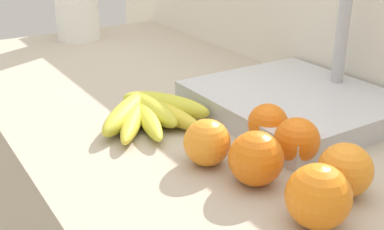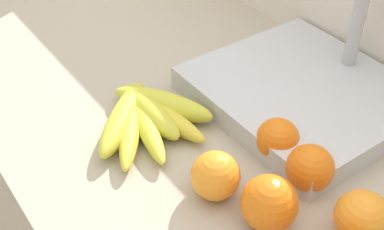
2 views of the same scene
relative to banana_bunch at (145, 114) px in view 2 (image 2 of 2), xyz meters
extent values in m
cube|color=silver|center=(-0.01, 0.44, -0.29)|extent=(1.90, 0.06, 1.30)
ellipsoid|color=gold|center=(-0.01, -0.03, 0.00)|extent=(0.16, 0.17, 0.04)
ellipsoid|color=gold|center=(0.00, -0.03, 0.00)|extent=(0.20, 0.15, 0.03)
ellipsoid|color=gold|center=(0.01, -0.01, 0.00)|extent=(0.21, 0.09, 0.03)
ellipsoid|color=gold|center=(0.00, 0.01, 0.00)|extent=(0.16, 0.04, 0.04)
ellipsoid|color=gold|center=(0.01, 0.02, 0.00)|extent=(0.20, 0.07, 0.03)
ellipsoid|color=gold|center=(0.00, 0.04, 0.00)|extent=(0.18, 0.13, 0.04)
sphere|color=orange|center=(0.18, 0.12, 0.01)|extent=(0.07, 0.07, 0.07)
sphere|color=orange|center=(0.36, 0.10, 0.02)|extent=(0.07, 0.07, 0.07)
sphere|color=orange|center=(0.27, 0.02, 0.02)|extent=(0.08, 0.08, 0.08)
sphere|color=orange|center=(0.19, 0.00, 0.02)|extent=(0.07, 0.07, 0.07)
sphere|color=orange|center=(0.25, 0.12, 0.02)|extent=(0.07, 0.07, 0.07)
cube|color=#B7BABF|center=(0.11, 0.25, 0.00)|extent=(0.34, 0.31, 0.04)
cylinder|color=#B2B2B7|center=(0.11, 0.36, 0.12)|extent=(0.02, 0.02, 0.19)
camera|label=1|loc=(0.72, -0.36, 0.33)|focal=45.45mm
camera|label=2|loc=(0.57, -0.31, 0.52)|focal=48.06mm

